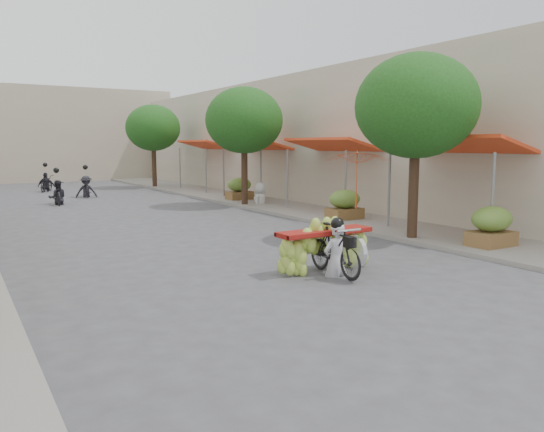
{
  "coord_description": "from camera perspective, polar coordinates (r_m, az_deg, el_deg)",
  "views": [
    {
      "loc": [
        -5.77,
        -6.64,
        2.74
      ],
      "look_at": [
        0.57,
        3.75,
        1.1
      ],
      "focal_mm": 35.0,
      "sensor_mm": 36.0,
      "label": 1
    }
  ],
  "objects": [
    {
      "name": "produce_crate_near",
      "position": [
        14.9,
        22.57,
        -0.73
      ],
      "size": [
        1.2,
        0.88,
        1.16
      ],
      "color": "brown",
      "rests_on": "ground"
    },
    {
      "name": "ground",
      "position": [
        9.21,
        9.31,
        -9.72
      ],
      "size": [
        120.0,
        120.0,
        0.0
      ],
      "primitive_type": "plane",
      "color": "#4F4E53",
      "rests_on": "ground"
    },
    {
      "name": "produce_crate_mid",
      "position": [
        19.02,
        7.83,
        1.48
      ],
      "size": [
        1.2,
        0.88,
        1.16
      ],
      "color": "brown",
      "rests_on": "ground"
    },
    {
      "name": "banana_motorbike",
      "position": [
        11.31,
        6.39,
        -2.78
      ],
      "size": [
        2.21,
        1.93,
        2.08
      ],
      "color": "black",
      "rests_on": "ground"
    },
    {
      "name": "street_tree_near",
      "position": [
        15.46,
        15.27,
        11.28
      ],
      "size": [
        3.4,
        3.4,
        5.25
      ],
      "color": "#3A2719",
      "rests_on": "ground"
    },
    {
      "name": "shophouse_row_right",
      "position": [
        27.23,
        9.41,
        8.11
      ],
      "size": [
        9.77,
        40.0,
        6.0
      ],
      "color": "#B9AE99",
      "rests_on": "ground"
    },
    {
      "name": "street_tree_far",
      "position": [
        34.51,
        -12.67,
        9.21
      ],
      "size": [
        3.4,
        3.4,
        5.25
      ],
      "color": "#3A2719",
      "rests_on": "ground"
    },
    {
      "name": "street_tree_mid",
      "position": [
        23.49,
        -3.02,
        10.2
      ],
      "size": [
        3.4,
        3.4,
        5.25
      ],
      "color": "#3A2719",
      "rests_on": "ground"
    },
    {
      "name": "sidewalk_right",
      "position": [
        25.27,
        -0.85,
        1.58
      ],
      "size": [
        4.0,
        60.0,
        0.12
      ],
      "primitive_type": "cube",
      "color": "gray",
      "rests_on": "ground"
    },
    {
      "name": "bg_motorbike_a",
      "position": [
        26.33,
        -22.11,
        2.71
      ],
      "size": [
        0.84,
        1.85,
        1.95
      ],
      "color": "black",
      "rests_on": "ground"
    },
    {
      "name": "bg_motorbike_b",
      "position": [
        29.43,
        -19.38,
        3.51
      ],
      "size": [
        1.13,
        1.9,
        1.95
      ],
      "color": "black",
      "rests_on": "ground"
    },
    {
      "name": "market_umbrella",
      "position": [
        17.89,
        9.31,
        7.08
      ],
      "size": [
        2.6,
        2.6,
        1.98
      ],
      "rotation": [
        0.0,
        0.0,
        0.23
      ],
      "color": "#D94C1C",
      "rests_on": "ground"
    },
    {
      "name": "bg_motorbike_c",
      "position": [
        33.94,
        -23.16,
        3.74
      ],
      "size": [
        1.33,
        1.81,
        1.95
      ],
      "color": "black",
      "rests_on": "ground"
    },
    {
      "name": "far_building",
      "position": [
        45.01,
        -24.28,
        7.96
      ],
      "size": [
        20.0,
        6.0,
        7.0
      ],
      "primitive_type": "cube",
      "color": "tan",
      "rests_on": "ground"
    },
    {
      "name": "produce_crate_far",
      "position": [
        25.69,
        -3.53,
        3.13
      ],
      "size": [
        1.2,
        0.88,
        1.16
      ],
      "color": "brown",
      "rests_on": "ground"
    },
    {
      "name": "pedestrian",
      "position": [
        24.05,
        -1.25,
        3.63
      ],
      "size": [
        1.06,
        0.95,
        1.85
      ],
      "rotation": [
        0.0,
        0.0,
        3.72
      ],
      "color": "silver",
      "rests_on": "ground"
    }
  ]
}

